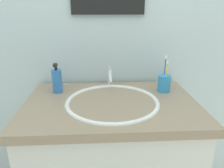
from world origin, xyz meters
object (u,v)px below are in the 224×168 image
Objects in this scene: soap_dispenser at (57,81)px; toothbrush_yellow at (166,73)px; toothbrush_cup at (164,83)px; toothbrush_blue at (165,70)px; faucet at (110,77)px.

toothbrush_yellow is at bearing 0.12° from soap_dispenser.
toothbrush_cup is 0.06m from toothbrush_yellow.
toothbrush_yellow is 0.02m from toothbrush_blue.
soap_dispenser reaches higher than faucet.
toothbrush_blue is at bearing -11.59° from faucet.
faucet is at bearing 162.39° from toothbrush_cup.
toothbrush_cup is 0.48× the size of toothbrush_blue.
faucet is 0.79× the size of toothbrush_yellow.
toothbrush_yellow is at bearing -59.52° from toothbrush_blue.
toothbrush_yellow is at bearing -13.40° from faucet.
toothbrush_yellow is 0.88× the size of toothbrush_blue.
toothbrush_cup is at bearing -104.45° from toothbrush_blue.
faucet is 1.45× the size of toothbrush_cup.
toothbrush_cup is 0.62m from soap_dispenser.
faucet reaches higher than toothbrush_cup.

